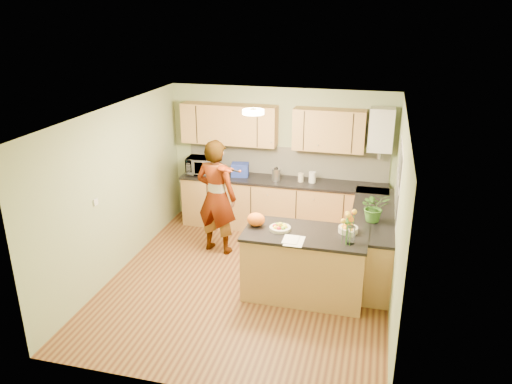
# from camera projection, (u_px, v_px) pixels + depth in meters

# --- Properties ---
(floor) EXTENTS (4.50, 4.50, 0.00)m
(floor) POSITION_uv_depth(u_px,v_px,m) (248.00, 282.00, 7.32)
(floor) COLOR #532B17
(floor) RESTS_ON ground
(ceiling) EXTENTS (4.00, 4.50, 0.02)m
(ceiling) POSITION_uv_depth(u_px,v_px,m) (247.00, 113.00, 6.44)
(ceiling) COLOR white
(ceiling) RESTS_ON wall_back
(wall_back) EXTENTS (4.00, 0.02, 2.50)m
(wall_back) POSITION_uv_depth(u_px,v_px,m) (281.00, 158.00, 8.92)
(wall_back) COLOR #9BAB7A
(wall_back) RESTS_ON floor
(wall_front) EXTENTS (4.00, 0.02, 2.50)m
(wall_front) POSITION_uv_depth(u_px,v_px,m) (187.00, 286.00, 4.84)
(wall_front) COLOR #9BAB7A
(wall_front) RESTS_ON floor
(wall_left) EXTENTS (0.02, 4.50, 2.50)m
(wall_left) POSITION_uv_depth(u_px,v_px,m) (117.00, 191.00, 7.34)
(wall_left) COLOR #9BAB7A
(wall_left) RESTS_ON floor
(wall_right) EXTENTS (0.02, 4.50, 2.50)m
(wall_right) POSITION_uv_depth(u_px,v_px,m) (398.00, 217.00, 6.42)
(wall_right) COLOR #9BAB7A
(wall_right) RESTS_ON floor
(back_counter) EXTENTS (3.64, 0.62, 0.94)m
(back_counter) POSITION_uv_depth(u_px,v_px,m) (282.00, 205.00, 8.90)
(back_counter) COLOR #A06E40
(back_counter) RESTS_ON floor
(right_counter) EXTENTS (0.62, 2.24, 0.94)m
(right_counter) POSITION_uv_depth(u_px,v_px,m) (371.00, 241.00, 7.53)
(right_counter) COLOR #A06E40
(right_counter) RESTS_ON floor
(splashback) EXTENTS (3.60, 0.02, 0.52)m
(splashback) POSITION_uv_depth(u_px,v_px,m) (286.00, 161.00, 8.90)
(splashback) COLOR beige
(splashback) RESTS_ON back_counter
(upper_cabinets) EXTENTS (3.20, 0.34, 0.70)m
(upper_cabinets) POSITION_uv_depth(u_px,v_px,m) (269.00, 126.00, 8.60)
(upper_cabinets) COLOR #A06E40
(upper_cabinets) RESTS_ON wall_back
(boiler) EXTENTS (0.40, 0.30, 0.86)m
(boiler) POSITION_uv_depth(u_px,v_px,m) (381.00, 130.00, 8.16)
(boiler) COLOR silver
(boiler) RESTS_ON wall_back
(window_right) EXTENTS (0.01, 1.30, 1.05)m
(window_right) POSITION_uv_depth(u_px,v_px,m) (399.00, 180.00, 6.86)
(window_right) COLOR silver
(window_right) RESTS_ON wall_right
(light_switch) EXTENTS (0.02, 0.09, 0.09)m
(light_switch) POSITION_uv_depth(u_px,v_px,m) (96.00, 202.00, 6.78)
(light_switch) COLOR silver
(light_switch) RESTS_ON wall_left
(ceiling_lamp) EXTENTS (0.30, 0.30, 0.07)m
(ceiling_lamp) POSITION_uv_depth(u_px,v_px,m) (253.00, 112.00, 6.73)
(ceiling_lamp) COLOR #FFEABF
(ceiling_lamp) RESTS_ON ceiling
(peninsula_island) EXTENTS (1.66, 0.85, 0.95)m
(peninsula_island) POSITION_uv_depth(u_px,v_px,m) (304.00, 264.00, 6.85)
(peninsula_island) COLOR #A06E40
(peninsula_island) RESTS_ON floor
(fruit_dish) EXTENTS (0.29, 0.29, 0.10)m
(fruit_dish) POSITION_uv_depth(u_px,v_px,m) (280.00, 227.00, 6.75)
(fruit_dish) COLOR beige
(fruit_dish) RESTS_ON peninsula_island
(orange_bowl) EXTENTS (0.26, 0.26, 0.15)m
(orange_bowl) POSITION_uv_depth(u_px,v_px,m) (348.00, 228.00, 6.67)
(orange_bowl) COLOR beige
(orange_bowl) RESTS_ON peninsula_island
(flower_vase) EXTENTS (0.27, 0.27, 0.51)m
(flower_vase) POSITION_uv_depth(u_px,v_px,m) (352.00, 219.00, 6.27)
(flower_vase) COLOR silver
(flower_vase) RESTS_ON peninsula_island
(orange_bag) EXTENTS (0.29, 0.27, 0.19)m
(orange_bag) POSITION_uv_depth(u_px,v_px,m) (256.00, 219.00, 6.86)
(orange_bag) COLOR orange
(orange_bag) RESTS_ON peninsula_island
(papers) EXTENTS (0.24, 0.33, 0.01)m
(papers) POSITION_uv_depth(u_px,v_px,m) (294.00, 241.00, 6.44)
(papers) COLOR white
(papers) RESTS_ON peninsula_island
(violinist) EXTENTS (0.76, 0.58, 1.88)m
(violinist) POSITION_uv_depth(u_px,v_px,m) (216.00, 197.00, 7.95)
(violinist) COLOR tan
(violinist) RESTS_ON floor
(violin) EXTENTS (0.58, 0.50, 0.14)m
(violin) POSITION_uv_depth(u_px,v_px,m) (223.00, 168.00, 7.51)
(violin) COLOR #581505
(violin) RESTS_ON violinist
(microwave) EXTENTS (0.58, 0.41, 0.31)m
(microwave) POSITION_uv_depth(u_px,v_px,m) (203.00, 166.00, 9.01)
(microwave) COLOR silver
(microwave) RESTS_ON back_counter
(blue_box) EXTENTS (0.33, 0.26, 0.24)m
(blue_box) POSITION_uv_depth(u_px,v_px,m) (240.00, 170.00, 8.90)
(blue_box) COLOR #213397
(blue_box) RESTS_ON back_counter
(kettle) EXTENTS (0.15, 0.15, 0.28)m
(kettle) POSITION_uv_depth(u_px,v_px,m) (276.00, 174.00, 8.69)
(kettle) COLOR #BABABF
(kettle) RESTS_ON back_counter
(jar_cream) EXTENTS (0.13, 0.13, 0.15)m
(jar_cream) POSITION_uv_depth(u_px,v_px,m) (301.00, 177.00, 8.63)
(jar_cream) COLOR beige
(jar_cream) RESTS_ON back_counter
(jar_white) EXTENTS (0.15, 0.15, 0.19)m
(jar_white) POSITION_uv_depth(u_px,v_px,m) (312.00, 177.00, 8.58)
(jar_white) COLOR silver
(jar_white) RESTS_ON back_counter
(potted_plant) EXTENTS (0.48, 0.44, 0.43)m
(potted_plant) POSITION_uv_depth(u_px,v_px,m) (374.00, 207.00, 7.00)
(potted_plant) COLOR #386C24
(potted_plant) RESTS_ON right_counter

